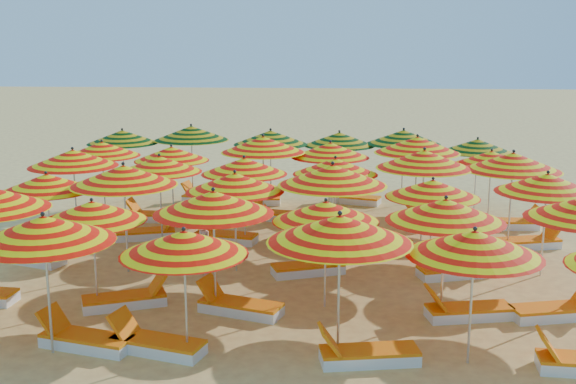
# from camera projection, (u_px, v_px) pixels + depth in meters

# --- Properties ---
(ground) EXTENTS (120.00, 120.00, 0.00)m
(ground) POSITION_uv_depth(u_px,v_px,m) (287.00, 257.00, 18.42)
(ground) COLOR #F2CA6B
(ground) RESTS_ON ground
(umbrella_1) EXTENTS (3.03, 3.03, 2.60)m
(umbrella_1) POSITION_uv_depth(u_px,v_px,m) (44.00, 229.00, 12.40)
(umbrella_1) COLOR silver
(umbrella_1) RESTS_ON ground
(umbrella_2) EXTENTS (2.42, 2.42, 2.36)m
(umbrella_2) POSITION_uv_depth(u_px,v_px,m) (184.00, 243.00, 12.33)
(umbrella_2) COLOR silver
(umbrella_2) RESTS_ON ground
(umbrella_3) EXTENTS (3.24, 3.24, 2.66)m
(umbrella_3) POSITION_uv_depth(u_px,v_px,m) (340.00, 229.00, 12.22)
(umbrella_3) COLOR silver
(umbrella_3) RESTS_ON ground
(umbrella_4) EXTENTS (3.02, 3.02, 2.45)m
(umbrella_4) POSITION_uv_depth(u_px,v_px,m) (474.00, 243.00, 12.03)
(umbrella_4) COLOR silver
(umbrella_4) RESTS_ON ground
(umbrella_7) EXTENTS (2.55, 2.55, 2.34)m
(umbrella_7) POSITION_uv_depth(u_px,v_px,m) (92.00, 211.00, 14.61)
(umbrella_7) COLOR silver
(umbrella_7) RESTS_ON ground
(umbrella_8) EXTENTS (2.87, 2.87, 2.59)m
(umbrella_8) POSITION_uv_depth(u_px,v_px,m) (213.00, 202.00, 14.42)
(umbrella_8) COLOR silver
(umbrella_8) RESTS_ON ground
(umbrella_9) EXTENTS (2.80, 2.80, 2.33)m
(umbrella_9) POSITION_uv_depth(u_px,v_px,m) (326.00, 211.00, 14.64)
(umbrella_9) COLOR silver
(umbrella_9) RESTS_ON ground
(umbrella_10) EXTENTS (2.48, 2.48, 2.50)m
(umbrella_10) POSITION_uv_depth(u_px,v_px,m) (446.00, 210.00, 14.12)
(umbrella_10) COLOR silver
(umbrella_10) RESTS_ON ground
(umbrella_12) EXTENTS (2.42, 2.42, 2.36)m
(umbrella_12) POSITION_uv_depth(u_px,v_px,m) (46.00, 183.00, 17.36)
(umbrella_12) COLOR silver
(umbrella_12) RESTS_ON ground
(umbrella_13) EXTENTS (2.79, 2.79, 2.67)m
(umbrella_13) POSITION_uv_depth(u_px,v_px,m) (124.00, 175.00, 16.81)
(umbrella_13) COLOR silver
(umbrella_13) RESTS_ON ground
(umbrella_14) EXTENTS (2.76, 2.76, 2.47)m
(umbrella_14) POSITION_uv_depth(u_px,v_px,m) (235.00, 182.00, 16.90)
(umbrella_14) COLOR silver
(umbrella_14) RESTS_ON ground
(umbrella_15) EXTENTS (3.12, 3.12, 2.71)m
(umbrella_15) POSITION_uv_depth(u_px,v_px,m) (333.00, 175.00, 16.67)
(umbrella_15) COLOR silver
(umbrella_15) RESTS_ON ground
(umbrella_16) EXTENTS (2.86, 2.86, 2.35)m
(umbrella_16) POSITION_uv_depth(u_px,v_px,m) (433.00, 189.00, 16.73)
(umbrella_16) COLOR silver
(umbrella_16) RESTS_ON ground
(umbrella_17) EXTENTS (2.75, 2.75, 2.52)m
(umbrella_17) POSITION_uv_depth(u_px,v_px,m) (547.00, 183.00, 16.57)
(umbrella_17) COLOR silver
(umbrella_17) RESTS_ON ground
(umbrella_18) EXTENTS (3.12, 3.12, 2.58)m
(umbrella_18) POSITION_uv_depth(u_px,v_px,m) (73.00, 158.00, 19.66)
(umbrella_18) COLOR silver
(umbrella_18) RESTS_ON ground
(umbrella_19) EXTENTS (2.88, 2.88, 2.43)m
(umbrella_19) POSITION_uv_depth(u_px,v_px,m) (159.00, 164.00, 19.48)
(umbrella_19) COLOR silver
(umbrella_19) RESTS_ON ground
(umbrella_20) EXTENTS (2.73, 2.73, 2.44)m
(umbrella_20) POSITION_uv_depth(u_px,v_px,m) (244.00, 166.00, 19.14)
(umbrella_20) COLOR silver
(umbrella_20) RESTS_ON ground
(umbrella_21) EXTENTS (2.75, 2.75, 2.42)m
(umbrella_21) POSITION_uv_depth(u_px,v_px,m) (335.00, 166.00, 19.20)
(umbrella_21) COLOR silver
(umbrella_21) RESTS_ON ground
(umbrella_22) EXTENTS (3.16, 3.16, 2.70)m
(umbrella_22) POSITION_uv_depth(u_px,v_px,m) (424.00, 159.00, 18.88)
(umbrella_22) COLOR silver
(umbrella_22) RESTS_ON ground
(umbrella_23) EXTENTS (2.70, 2.70, 2.67)m
(umbrella_23) POSITION_uv_depth(u_px,v_px,m) (513.00, 162.00, 18.63)
(umbrella_23) COLOR silver
(umbrella_23) RESTS_ON ground
(umbrella_24) EXTENTS (2.84, 2.84, 2.45)m
(umbrella_24) POSITION_uv_depth(u_px,v_px,m) (102.00, 149.00, 21.96)
(umbrella_24) COLOR silver
(umbrella_24) RESTS_ON ground
(umbrella_25) EXTENTS (2.26, 2.26, 2.38)m
(umbrella_25) POSITION_uv_depth(u_px,v_px,m) (171.00, 154.00, 21.49)
(umbrella_25) COLOR silver
(umbrella_25) RESTS_ON ground
(umbrella_26) EXTENTS (3.33, 3.33, 2.69)m
(umbrella_26) POSITION_uv_depth(u_px,v_px,m) (263.00, 145.00, 21.46)
(umbrella_26) COLOR silver
(umbrella_26) RESTS_ON ground
(umbrella_27) EXTENTS (2.40, 2.40, 2.49)m
(umbrella_27) POSITION_uv_depth(u_px,v_px,m) (330.00, 150.00, 21.52)
(umbrella_27) COLOR silver
(umbrella_27) RESTS_ON ground
(umbrella_28) EXTENTS (3.29, 3.29, 2.71)m
(umbrella_28) POSITION_uv_depth(u_px,v_px,m) (417.00, 145.00, 21.28)
(umbrella_28) COLOR silver
(umbrella_28) RESTS_ON ground
(umbrella_29) EXTENTS (2.43, 2.43, 2.33)m
(umbrella_29) POSITION_uv_depth(u_px,v_px,m) (491.00, 158.00, 20.98)
(umbrella_29) COLOR silver
(umbrella_29) RESTS_ON ground
(umbrella_30) EXTENTS (2.48, 2.48, 2.52)m
(umbrella_30) POSITION_uv_depth(u_px,v_px,m) (122.00, 137.00, 24.17)
(umbrella_30) COLOR silver
(umbrella_30) RESTS_ON ground
(umbrella_31) EXTENTS (3.04, 3.04, 2.66)m
(umbrella_31) POSITION_uv_depth(u_px,v_px,m) (191.00, 133.00, 24.14)
(umbrella_31) COLOR silver
(umbrella_31) RESTS_ON ground
(umbrella_32) EXTENTS (2.73, 2.73, 2.59)m
(umbrella_32) POSITION_uv_depth(u_px,v_px,m) (271.00, 137.00, 23.58)
(umbrella_32) COLOR silver
(umbrella_32) RESTS_ON ground
(umbrella_33) EXTENTS (2.93, 2.93, 2.50)m
(umbrella_33) POSITION_uv_depth(u_px,v_px,m) (339.00, 139.00, 23.76)
(umbrella_33) COLOR silver
(umbrella_33) RESTS_ON ground
(umbrella_34) EXTENTS (3.13, 3.13, 2.59)m
(umbrella_34) POSITION_uv_depth(u_px,v_px,m) (404.00, 137.00, 23.64)
(umbrella_34) COLOR silver
(umbrella_34) RESTS_ON ground
(umbrella_35) EXTENTS (2.78, 2.78, 2.36)m
(umbrella_35) POSITION_uv_depth(u_px,v_px,m) (477.00, 146.00, 23.18)
(umbrella_35) COLOR silver
(umbrella_35) RESTS_ON ground
(lounger_0) EXTENTS (1.82, 1.00, 0.69)m
(lounger_0) POSITION_uv_depth(u_px,v_px,m) (85.00, 340.00, 13.07)
(lounger_0) COLOR white
(lounger_0) RESTS_ON ground
(lounger_1) EXTENTS (1.83, 1.05, 0.69)m
(lounger_1) POSITION_uv_depth(u_px,v_px,m) (156.00, 344.00, 12.89)
(lounger_1) COLOR white
(lounger_1) RESTS_ON ground
(lounger_2) EXTENTS (1.81, 0.88, 0.69)m
(lounger_2) POSITION_uv_depth(u_px,v_px,m) (367.00, 355.00, 12.46)
(lounger_2) COLOR white
(lounger_2) RESTS_ON ground
(lounger_5) EXTENTS (1.82, 1.21, 0.69)m
(lounger_5) POSITION_uv_depth(u_px,v_px,m) (127.00, 299.00, 15.06)
(lounger_5) COLOR white
(lounger_5) RESTS_ON ground
(lounger_6) EXTENTS (1.83, 1.10, 0.69)m
(lounger_6) POSITION_uv_depth(u_px,v_px,m) (239.00, 306.00, 14.68)
(lounger_6) COLOR white
(lounger_6) RESTS_ON ground
(lounger_7) EXTENTS (1.81, 0.92, 0.69)m
(lounger_7) POSITION_uv_depth(u_px,v_px,m) (467.00, 311.00, 14.43)
(lounger_7) COLOR white
(lounger_7) RESTS_ON ground
(lounger_8) EXTENTS (1.82, 0.99, 0.69)m
(lounger_8) POSITION_uv_depth(u_px,v_px,m) (555.00, 311.00, 14.43)
(lounger_8) COLOR white
(lounger_8) RESTS_ON ground
(lounger_9) EXTENTS (1.83, 1.14, 0.69)m
(lounger_9) POSITION_uv_depth(u_px,v_px,m) (34.00, 257.00, 17.91)
(lounger_9) COLOR white
(lounger_9) RESTS_ON ground
(lounger_10) EXTENTS (1.83, 1.14, 0.69)m
(lounger_10) POSITION_uv_depth(u_px,v_px,m) (310.00, 268.00, 17.11)
(lounger_10) COLOR white
(lounger_10) RESTS_ON ground
(lounger_11) EXTENTS (1.83, 1.07, 0.69)m
(lounger_11) POSITION_uv_depth(u_px,v_px,m) (456.00, 270.00, 16.91)
(lounger_11) COLOR white
(lounger_11) RESTS_ON ground
(lounger_12) EXTENTS (1.82, 0.94, 0.69)m
(lounger_12) POSITION_uv_depth(u_px,v_px,m) (59.00, 234.00, 20.05)
(lounger_12) COLOR white
(lounger_12) RESTS_ON ground
(lounger_13) EXTENTS (1.83, 1.05, 0.69)m
(lounger_13) POSITION_uv_depth(u_px,v_px,m) (146.00, 233.00, 20.08)
(lounger_13) COLOR white
(lounger_13) RESTS_ON ground
(lounger_14) EXTENTS (1.82, 0.94, 0.69)m
(lounger_14) POSITION_uv_depth(u_px,v_px,m) (224.00, 237.00, 19.76)
(lounger_14) COLOR white
(lounger_14) RESTS_ON ground
(lounger_15) EXTENTS (1.83, 1.14, 0.69)m
(lounger_15) POSITION_uv_depth(u_px,v_px,m) (353.00, 241.00, 19.34)
(lounger_15) COLOR white
(lounger_15) RESTS_ON ground
(lounger_16) EXTENTS (1.82, 1.00, 0.69)m
(lounger_16) POSITION_uv_depth(u_px,v_px,m) (529.00, 242.00, 19.21)
(lounger_16) COLOR white
(lounger_16) RESTS_ON ground
(lounger_17) EXTENTS (1.75, 0.65, 0.69)m
(lounger_17) POSITION_uv_depth(u_px,v_px,m) (155.00, 216.00, 21.98)
(lounger_17) COLOR white
(lounger_17) RESTS_ON ground
(lounger_18) EXTENTS (1.81, 0.91, 0.69)m
(lounger_18) POSITION_uv_depth(u_px,v_px,m) (281.00, 215.00, 22.08)
(lounger_18) COLOR white
(lounger_18) RESTS_ON ground
(lounger_19) EXTENTS (1.83, 1.10, 0.69)m
(lounger_19) POSITION_uv_depth(u_px,v_px,m) (431.00, 217.00, 21.89)
(lounger_19) COLOR white
(lounger_19) RESTS_ON ground
(lounger_20) EXTENTS (1.76, 0.66, 0.69)m
(lounger_20) POSITION_uv_depth(u_px,v_px,m) (510.00, 223.00, 21.15)
(lounger_20) COLOR white
(lounger_20) RESTS_ON ground
(lounger_21) EXTENTS (1.82, 1.01, 0.69)m
(lounger_21) POSITION_uv_depth(u_px,v_px,m) (207.00, 198.00, 24.38)
(lounger_21) COLOR white
(lounger_21) RESTS_ON ground
(lounger_22) EXTENTS (1.76, 0.67, 0.69)m
(lounger_22) POSITION_uv_depth(u_px,v_px,m) (256.00, 200.00, 24.16)
(lounger_22) COLOR white
(lounger_22) RESTS_ON ground
(lounger_23) EXTENTS (1.83, 1.07, 0.69)m
(lounger_23) POSITION_uv_depth(u_px,v_px,m) (353.00, 199.00, 24.33)
(lounger_23) COLOR white
(lounger_23) RESTS_ON ground
(beachgoer_a) EXTENTS (0.57, 0.57, 1.33)m
(beachgoer_a) POSITION_uv_depth(u_px,v_px,m) (204.00, 247.00, 17.00)
(beachgoer_a) COLOR tan
(beachgoer_a) RESTS_ON ground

